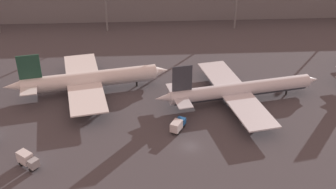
# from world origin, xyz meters

# --- Properties ---
(ground) EXTENTS (600.00, 600.00, 0.00)m
(ground) POSITION_xyz_m (0.00, 0.00, 0.00)
(ground) COLOR #423F44
(airplane_1) EXTENTS (45.57, 37.57, 12.88)m
(airplane_1) POSITION_xyz_m (-25.68, 27.62, 3.76)
(airplane_1) COLOR white
(airplane_1) RESTS_ON ground
(airplane_2) EXTENTS (46.76, 38.75, 12.36)m
(airplane_2) POSITION_xyz_m (15.23, 20.04, 3.33)
(airplane_2) COLOR silver
(airplane_2) RESTS_ON ground
(service_vehicle_0) EXTENTS (4.31, 5.56, 2.88)m
(service_vehicle_0) POSITION_xyz_m (-2.36, 6.59, 1.63)
(service_vehicle_0) COLOR #195199
(service_vehicle_0) RESTS_ON ground
(service_vehicle_3) EXTENTS (5.35, 4.93, 3.22)m
(service_vehicle_3) POSITION_xyz_m (-35.36, -5.08, 1.79)
(service_vehicle_3) COLOR #9EA3A8
(service_vehicle_3) RESTS_ON ground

